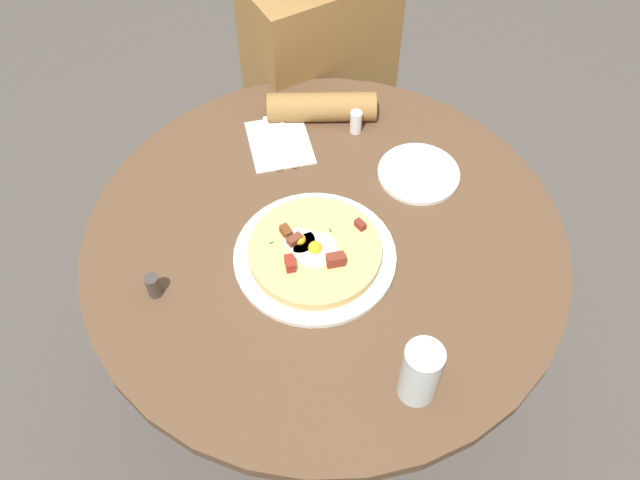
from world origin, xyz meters
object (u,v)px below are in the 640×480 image
at_px(pizza_plate, 315,256).
at_px(knife, 287,140).
at_px(fork, 272,143).
at_px(pepper_shaker, 153,286).
at_px(breakfast_pizza, 314,251).
at_px(salt_shaker, 356,122).
at_px(person_seated, 320,109).
at_px(dining_table, 325,280).
at_px(bread_plate, 419,173).
at_px(water_glass, 420,373).

distance_m(pizza_plate, knife, 0.34).
bearing_deg(fork, pepper_shaker, -40.34).
distance_m(breakfast_pizza, pepper_shaker, 0.32).
relative_size(fork, salt_shaker, 3.12).
distance_m(fork, salt_shaker, 0.20).
xyz_separation_m(person_seated, pepper_shaker, (0.67, 0.52, 0.25)).
bearing_deg(breakfast_pizza, salt_shaker, -134.36).
bearing_deg(person_seated, dining_table, 61.09).
distance_m(bread_plate, knife, 0.32).
height_order(pizza_plate, pepper_shaker, pepper_shaker).
distance_m(knife, salt_shaker, 0.17).
bearing_deg(pepper_shaker, knife, -150.20).
xyz_separation_m(dining_table, salt_shaker, (-0.22, -0.23, 0.20)).
height_order(knife, salt_shaker, salt_shaker).
bearing_deg(pepper_shaker, water_glass, 127.59).
bearing_deg(pepper_shaker, pizza_plate, 165.48).
relative_size(breakfast_pizza, salt_shaker, 4.69).
bearing_deg(water_glass, pizza_plate, -88.03).
distance_m(pizza_plate, fork, 0.34).
relative_size(water_glass, salt_shaker, 2.40).
bearing_deg(dining_table, water_glass, 84.58).
relative_size(breakfast_pizza, bread_plate, 1.46).
xyz_separation_m(breakfast_pizza, bread_plate, (-0.32, -0.08, -0.02)).
xyz_separation_m(person_seated, salt_shaker, (0.09, 0.33, 0.25)).
distance_m(person_seated, breakfast_pizza, 0.74).
relative_size(pizza_plate, fork, 1.85).
bearing_deg(knife, fork, -90.00).
distance_m(pizza_plate, salt_shaker, 0.39).
xyz_separation_m(pizza_plate, water_glass, (-0.01, 0.34, 0.06)).
relative_size(person_seated, water_glass, 8.20).
height_order(breakfast_pizza, salt_shaker, breakfast_pizza).
bearing_deg(dining_table, pizza_plate, 40.92).
distance_m(water_glass, salt_shaker, 0.67).
distance_m(person_seated, water_glass, 1.05).
bearing_deg(person_seated, pepper_shaker, 37.77).
distance_m(pizza_plate, breakfast_pizza, 0.02).
distance_m(water_glass, pepper_shaker, 0.54).
bearing_deg(dining_table, bread_plate, -171.24).
xyz_separation_m(bread_plate, pepper_shaker, (0.63, 0.00, 0.02)).
bearing_deg(fork, breakfast_pizza, 3.86).
height_order(fork, pepper_shaker, pepper_shaker).
relative_size(knife, water_glass, 1.30).
bearing_deg(pizza_plate, fork, -102.65).
xyz_separation_m(pizza_plate, knife, (-0.11, -0.32, 0.00)).
height_order(person_seated, pizza_plate, person_seated).
bearing_deg(bread_plate, dining_table, 8.76).
relative_size(dining_table, breakfast_pizza, 3.77).
bearing_deg(bread_plate, salt_shaker, -76.00).
xyz_separation_m(knife, water_glass, (0.10, 0.67, 0.06)).
bearing_deg(salt_shaker, pizza_plate, 45.73).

